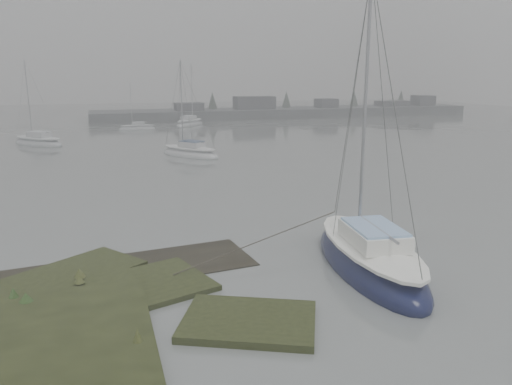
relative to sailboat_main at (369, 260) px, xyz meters
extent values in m
plane|color=slate|center=(-5.56, 27.97, -0.33)|extent=(160.00, 160.00, 0.00)
cube|color=#4C4F51|center=(20.44, 59.97, 0.27)|extent=(60.00, 8.00, 1.60)
cube|color=#424247|center=(4.44, 58.97, 1.07)|extent=(4.00, 3.00, 2.20)
cube|color=#424247|center=(14.44, 58.97, 1.47)|extent=(6.00, 3.00, 3.00)
cube|color=#424247|center=(26.44, 58.97, 1.22)|extent=(3.00, 3.00, 2.50)
cube|color=#424247|center=(38.44, 58.97, 0.97)|extent=(5.00, 3.00, 2.00)
cube|color=#424247|center=(44.44, 58.97, 1.37)|extent=(3.00, 3.00, 2.80)
cone|color=#384238|center=(8.44, 60.97, 1.87)|extent=(2.00, 2.00, 3.50)
cone|color=#384238|center=(20.44, 60.97, 1.87)|extent=(2.00, 2.00, 3.50)
cone|color=#384238|center=(32.44, 60.97, 1.87)|extent=(2.00, 2.00, 3.50)
cone|color=#384238|center=(41.44, 60.97, 1.87)|extent=(2.00, 2.00, 3.50)
ellipsoid|color=#0F1336|center=(0.00, 0.02, -0.20)|extent=(3.34, 7.72, 1.82)
ellipsoid|color=white|center=(0.00, 0.02, 0.53)|extent=(2.74, 6.71, 0.51)
cube|color=white|center=(-0.04, -0.30, 0.98)|extent=(1.90, 2.74, 0.53)
cube|color=#95BBE9|center=(-0.04, -0.30, 1.28)|extent=(1.77, 2.51, 0.09)
cylinder|color=#939399|center=(0.12, 0.97, 5.18)|extent=(0.12, 0.12, 8.55)
cylinder|color=#939399|center=(-0.06, -0.51, 1.28)|extent=(0.46, 2.98, 0.10)
ellipsoid|color=silver|center=(-1.47, 25.97, -0.23)|extent=(5.00, 5.85, 1.42)
ellipsoid|color=silver|center=(-1.47, 25.97, 0.34)|extent=(4.25, 5.02, 0.40)
cube|color=silver|center=(-1.32, 25.77, 0.69)|extent=(2.19, 2.36, 0.42)
cube|color=#16294D|center=(-1.32, 25.77, 0.93)|extent=(2.03, 2.17, 0.07)
cylinder|color=#939399|center=(-1.91, 26.58, 3.97)|extent=(0.09, 0.09, 6.68)
cylinder|color=#939399|center=(-1.22, 25.63, 0.93)|extent=(1.44, 1.93, 0.08)
ellipsoid|color=#9EA4A8|center=(-13.95, 36.75, -0.22)|extent=(5.64, 5.68, 1.46)
ellipsoid|color=silver|center=(-13.95, 36.75, 0.36)|extent=(4.81, 4.85, 0.41)
cube|color=silver|center=(-13.76, 36.57, 0.72)|extent=(2.37, 2.38, 0.43)
cube|color=silver|center=(-13.76, 36.57, 0.96)|extent=(2.19, 2.19, 0.07)
cylinder|color=#939399|center=(-14.49, 37.30, 4.11)|extent=(0.09, 0.09, 6.89)
cylinder|color=#939399|center=(-13.64, 36.45, 0.96)|extent=(1.75, 1.77, 0.08)
ellipsoid|color=silver|center=(3.07, 50.90, -0.22)|extent=(5.34, 5.96, 1.47)
ellipsoid|color=silver|center=(3.07, 50.90, 0.36)|extent=(4.55, 5.10, 0.41)
cube|color=silver|center=(2.91, 50.70, 0.73)|extent=(2.31, 2.43, 0.43)
cube|color=silver|center=(2.91, 50.70, 0.97)|extent=(2.13, 2.24, 0.07)
cylinder|color=#939399|center=(3.56, 51.50, 4.12)|extent=(0.10, 0.10, 6.91)
cylinder|color=#939399|center=(2.80, 50.56, 0.97)|extent=(1.58, 1.93, 0.08)
ellipsoid|color=silver|center=(-3.92, 47.87, -0.25)|extent=(4.45, 1.88, 1.05)
ellipsoid|color=silver|center=(-3.92, 47.87, 0.17)|extent=(3.87, 1.53, 0.30)
cube|color=silver|center=(-3.74, 47.85, 0.43)|extent=(1.57, 1.08, 0.31)
cube|color=#A9AEB5|center=(-3.74, 47.85, 0.60)|extent=(1.44, 1.01, 0.05)
cylinder|color=#939399|center=(-4.48, 47.93, 2.86)|extent=(0.07, 0.07, 4.95)
cylinder|color=#939399|center=(-3.61, 47.84, 0.60)|extent=(1.73, 0.24, 0.06)
camera|label=1|loc=(-8.57, -14.15, 6.18)|focal=35.00mm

